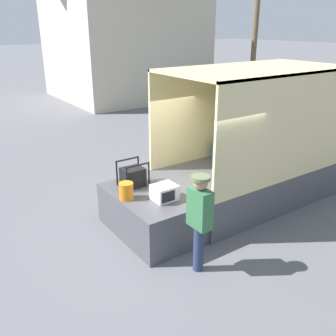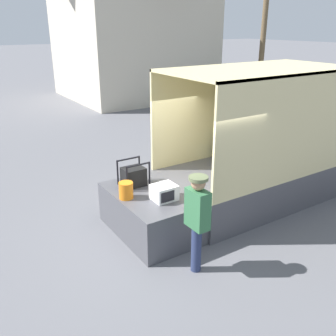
# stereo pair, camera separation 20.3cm
# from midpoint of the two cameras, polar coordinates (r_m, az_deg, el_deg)

# --- Properties ---
(ground_plane) EXTENTS (160.00, 160.00, 0.00)m
(ground_plane) POSITION_cam_midpoint_polar(r_m,az_deg,el_deg) (8.34, 2.23, -8.22)
(ground_plane) COLOR slate
(box_truck) EXTENTS (6.30, 2.26, 3.19)m
(box_truck) POSITION_cam_midpoint_polar(r_m,az_deg,el_deg) (10.33, 19.05, 2.20)
(box_truck) COLOR silver
(box_truck) RESTS_ON ground
(tailgate_deck) EXTENTS (1.38, 2.14, 0.88)m
(tailgate_deck) POSITION_cam_midpoint_polar(r_m,az_deg,el_deg) (7.80, -1.92, -6.78)
(tailgate_deck) COLOR #4C4C51
(tailgate_deck) RESTS_ON ground
(microwave) EXTENTS (0.46, 0.41, 0.30)m
(microwave) POSITION_cam_midpoint_polar(r_m,az_deg,el_deg) (7.28, 0.20, -3.75)
(microwave) COLOR white
(microwave) RESTS_ON tailgate_deck
(portable_generator) EXTENTS (0.56, 0.47, 0.55)m
(portable_generator) POSITION_cam_midpoint_polar(r_m,az_deg,el_deg) (7.92, -4.43, -1.22)
(portable_generator) COLOR black
(portable_generator) RESTS_ON tailgate_deck
(orange_bucket) EXTENTS (0.28, 0.28, 0.33)m
(orange_bucket) POSITION_cam_midpoint_polar(r_m,az_deg,el_deg) (7.36, -5.63, -3.41)
(orange_bucket) COLOR orange
(orange_bucket) RESTS_ON tailgate_deck
(worker_person) EXTENTS (0.32, 0.44, 1.79)m
(worker_person) POSITION_cam_midpoint_polar(r_m,az_deg,el_deg) (6.33, 5.42, -7.04)
(worker_person) COLOR navy
(worker_person) RESTS_ON ground
(house_backdrop) EXTENTS (7.86, 7.57, 9.06)m
(house_backdrop) POSITION_cam_midpoint_polar(r_m,az_deg,el_deg) (23.04, -5.24, 22.34)
(house_backdrop) COLOR beige
(house_backdrop) RESTS_ON ground
(utility_pole) EXTENTS (1.80, 0.28, 9.04)m
(utility_pole) POSITION_cam_midpoint_polar(r_m,az_deg,el_deg) (21.16, 14.90, 22.07)
(utility_pole) COLOR brown
(utility_pole) RESTS_ON ground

